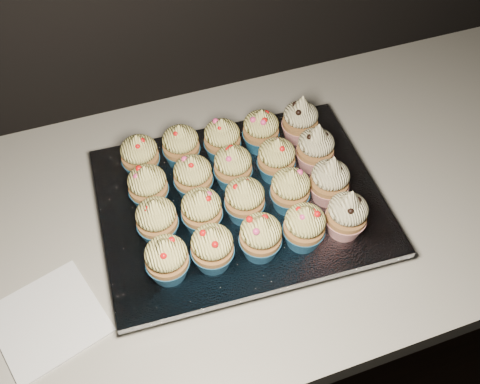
{
  "coord_description": "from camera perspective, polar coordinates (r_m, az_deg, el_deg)",
  "views": [
    {
      "loc": [
        -0.15,
        1.17,
        1.61
      ],
      "look_at": [
        0.03,
        1.68,
        0.95
      ],
      "focal_mm": 40.0,
      "sensor_mm": 36.0,
      "label": 1
    }
  ],
  "objects": [
    {
      "name": "cabinet",
      "position": [
        1.3,
        -1.73,
        -14.46
      ],
      "size": [
        2.4,
        0.6,
        0.86
      ],
      "primitive_type": "cube",
      "color": "black",
      "rests_on": "ground"
    },
    {
      "name": "cupcake_7",
      "position": [
        0.82,
        0.5,
        -0.82
      ],
      "size": [
        0.06,
        0.06,
        0.08
      ],
      "color": "#1B5882",
      "rests_on": "foil_lining"
    },
    {
      "name": "cupcake_4",
      "position": [
        0.81,
        11.32,
        -2.33
      ],
      "size": [
        0.06,
        0.06,
        0.1
      ],
      "color": "#A61917",
      "rests_on": "foil_lining"
    },
    {
      "name": "napkin",
      "position": [
        0.83,
        -19.76,
        -12.74
      ],
      "size": [
        0.18,
        0.18,
        0.0
      ],
      "primitive_type": "cube",
      "rotation": [
        0.0,
        0.0,
        0.29
      ],
      "color": "white",
      "rests_on": "worktop"
    },
    {
      "name": "cupcake_19",
      "position": [
        0.94,
        6.44,
        7.63
      ],
      "size": [
        0.06,
        0.06,
        0.1
      ],
      "color": "#A61917",
      "rests_on": "foil_lining"
    },
    {
      "name": "cupcake_13",
      "position": [
        0.87,
        3.9,
        3.54
      ],
      "size": [
        0.06,
        0.06,
        0.08
      ],
      "color": "#1B5882",
      "rests_on": "foil_lining"
    },
    {
      "name": "cupcake_16",
      "position": [
        0.9,
        -6.32,
        4.95
      ],
      "size": [
        0.06,
        0.06,
        0.08
      ],
      "color": "#1B5882",
      "rests_on": "foil_lining"
    },
    {
      "name": "cupcake_18",
      "position": [
        0.92,
        2.24,
        6.59
      ],
      "size": [
        0.06,
        0.06,
        0.08
      ],
      "color": "#1B5882",
      "rests_on": "foil_lining"
    },
    {
      "name": "cupcake_12",
      "position": [
        0.86,
        -0.76,
        2.73
      ],
      "size": [
        0.06,
        0.06,
        0.08
      ],
      "color": "#1B5882",
      "rests_on": "foil_lining"
    },
    {
      "name": "cupcake_3",
      "position": [
        0.79,
        6.87,
        -3.66
      ],
      "size": [
        0.06,
        0.06,
        0.08
      ],
      "color": "#1B5882",
      "rests_on": "foil_lining"
    },
    {
      "name": "foil_lining",
      "position": [
        0.87,
        0.0,
        -0.92
      ],
      "size": [
        0.47,
        0.37,
        0.01
      ],
      "primitive_type": "cube",
      "rotation": [
        0.0,
        0.0,
        -0.06
      ],
      "color": "silver",
      "rests_on": "baking_tray"
    },
    {
      "name": "cupcake_17",
      "position": [
        0.9,
        -1.91,
        5.63
      ],
      "size": [
        0.06,
        0.06,
        0.08
      ],
      "color": "#1B5882",
      "rests_on": "foil_lining"
    },
    {
      "name": "cupcake_10",
      "position": [
        0.85,
        -9.78,
        0.59
      ],
      "size": [
        0.06,
        0.06,
        0.08
      ],
      "color": "#1B5882",
      "rests_on": "foil_lining"
    },
    {
      "name": "cupcake_15",
      "position": [
        0.89,
        -10.62,
        3.83
      ],
      "size": [
        0.06,
        0.06,
        0.08
      ],
      "color": "#1B5882",
      "rests_on": "foil_lining"
    },
    {
      "name": "cupcake_5",
      "position": [
        0.8,
        -8.85,
        -2.96
      ],
      "size": [
        0.06,
        0.06,
        0.08
      ],
      "color": "#1B5882",
      "rests_on": "foil_lining"
    },
    {
      "name": "baking_tray",
      "position": [
        0.89,
        0.0,
        -1.6
      ],
      "size": [
        0.43,
        0.34,
        0.02
      ],
      "primitive_type": "cube",
      "rotation": [
        0.0,
        0.0,
        -0.06
      ],
      "color": "black",
      "rests_on": "worktop"
    },
    {
      "name": "cupcake_1",
      "position": [
        0.77,
        -2.97,
        -5.94
      ],
      "size": [
        0.06,
        0.06,
        0.08
      ],
      "color": "#1B5882",
      "rests_on": "foil_lining"
    },
    {
      "name": "cupcake_9",
      "position": [
        0.85,
        9.54,
        1.24
      ],
      "size": [
        0.06,
        0.06,
        0.1
      ],
      "color": "#A61917",
      "rests_on": "foil_lining"
    },
    {
      "name": "cupcake_0",
      "position": [
        0.76,
        -7.81,
        -7.09
      ],
      "size": [
        0.06,
        0.06,
        0.08
      ],
      "color": "#1B5882",
      "rests_on": "foil_lining"
    },
    {
      "name": "cupcake_11",
      "position": [
        0.85,
        -5.02,
        1.66
      ],
      "size": [
        0.06,
        0.06,
        0.08
      ],
      "color": "#1B5882",
      "rests_on": "foil_lining"
    },
    {
      "name": "cupcake_6",
      "position": [
        0.81,
        -4.11,
        -1.99
      ],
      "size": [
        0.06,
        0.06,
        0.08
      ],
      "color": "#1B5882",
      "rests_on": "foil_lining"
    },
    {
      "name": "cupcake_14",
      "position": [
        0.9,
        8.06,
        4.66
      ],
      "size": [
        0.06,
        0.06,
        0.1
      ],
      "color": "#A61917",
      "rests_on": "foil_lining"
    },
    {
      "name": "worktop",
      "position": [
        0.91,
        -2.39,
        -2.49
      ],
      "size": [
        2.44,
        0.64,
        0.04
      ],
      "primitive_type": "cube",
      "color": "beige",
      "rests_on": "cabinet"
    },
    {
      "name": "cupcake_2",
      "position": [
        0.78,
        2.2,
        -4.77
      ],
      "size": [
        0.06,
        0.06,
        0.08
      ],
      "color": "#1B5882",
      "rests_on": "foil_lining"
    },
    {
      "name": "cupcake_8",
      "position": [
        0.83,
        5.37,
        0.24
      ],
      "size": [
        0.06,
        0.06,
        0.08
      ],
      "color": "#1B5882",
      "rests_on": "foil_lining"
    }
  ]
}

